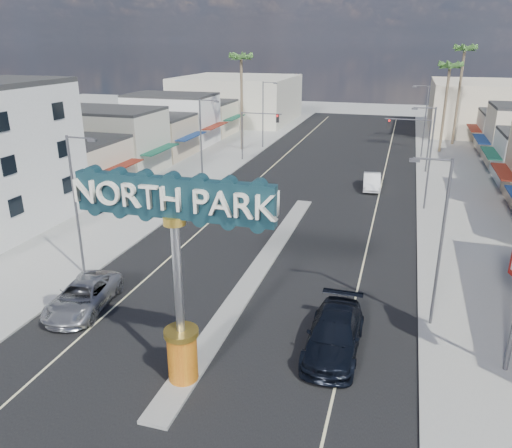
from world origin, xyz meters
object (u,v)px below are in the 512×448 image
Objects in this scene: gateway_sign at (176,259)px; palm_left_far at (241,62)px; streetlight_l_near at (77,200)px; car_parked_left at (231,204)px; traffic_signal_right at (413,134)px; palm_right_far at (464,54)px; traffic_signal_left at (256,127)px; palm_right_mid at (450,70)px; streetlight_r_far at (424,118)px; streetlight_r_mid at (428,154)px; car_parked_right at (372,181)px; suv_right at (334,334)px; streetlight_l_mid at (203,140)px; streetlight_r_near at (439,236)px; streetlight_l_far at (264,111)px; suv_left at (83,296)px.

palm_left_far is at bearing 105.15° from gateway_sign.
streetlight_l_near reaches higher than car_parked_left.
palm_right_far is at bearing 72.10° from traffic_signal_right.
palm_right_mid is at bearing 28.42° from traffic_signal_left.
streetlight_r_far is 7.30m from palm_right_mid.
car_parked_right is at bearing 131.58° from streetlight_r_mid.
streetlight_r_mid is 24.53m from suv_right.
streetlight_l_mid is 1.00× the size of streetlight_r_near.
gateway_sign is at bearing -104.34° from car_parked_right.
streetlight_r_far is 0.74× the size of palm_right_mid.
palm_right_far is at bearing 81.88° from streetlight_r_mid.
streetlight_l_near reaches higher than traffic_signal_left.
streetlight_r_near is 46.40m from palm_right_mid.
traffic_signal_right is at bearing 35.50° from streetlight_l_mid.
car_parked_right is (16.02, 25.46, -4.28)m from streetlight_l_near.
suv_right is (-3.17, -37.76, -3.38)m from traffic_signal_right.
car_parked_right is (-0.42, 29.22, -0.11)m from suv_right.
car_parked_right is at bearing 100.77° from streetlight_r_near.
streetlight_l_far is 0.74× the size of palm_right_mid.
traffic_signal_left is 0.67× the size of streetlight_l_near.
palm_left_far is (-3.82, 6.01, 7.22)m from traffic_signal_left.
streetlight_r_near reaches higher than traffic_signal_left.
streetlight_r_far is at bearing -114.55° from palm_right_far.
streetlight_l_mid and streetlight_r_near have the same top height.
streetlight_l_far is at bearing 101.78° from gateway_sign.
palm_right_far reaches higher than suv_left.
streetlight_r_mid is at bearing -53.28° from car_parked_right.
suv_right is 21.22m from car_parked_left.
palm_right_mid is at bearing -108.43° from palm_right_far.
streetlight_r_far is (1.25, 8.01, 0.79)m from traffic_signal_right.
streetlight_r_far is 49.53m from suv_left.
car_parked_left reaches higher than car_parked_right.
palm_left_far is at bearing 120.36° from streetlight_r_near.
streetlight_l_far is 30.32m from streetlight_r_mid.
suv_right is (-4.42, -45.76, -4.17)m from streetlight_r_far.
streetlight_r_mid reaches higher than car_parked_right.
streetlight_l_far reaches higher than traffic_signal_left.
streetlight_r_mid is at bearing 44.40° from suv_left.
traffic_signal_right is 20.59m from palm_right_far.
gateway_sign is 1.53× the size of traffic_signal_right.
suv_right reaches higher than car_parked_right.
traffic_signal_right is 1.04× the size of suv_left.
gateway_sign reaches higher than suv_right.
car_parked_right is at bearing 57.81° from streetlight_l_near.
suv_left is (1.20, -37.78, -3.47)m from traffic_signal_left.
gateway_sign is at bearing -35.81° from suv_left.
palm_right_far is at bearing 63.94° from streetlight_l_near.
streetlight_l_near is 1.56× the size of suv_left.
streetlight_l_near reaches higher than suv_right.
streetlight_r_mid is (0.00, 20.00, 0.00)m from streetlight_r_near.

